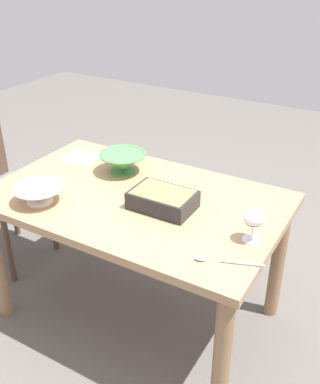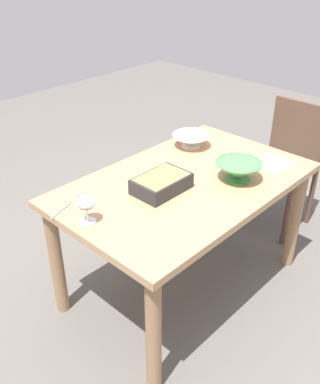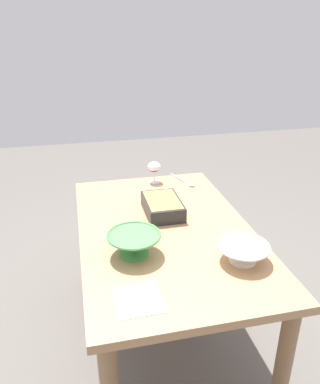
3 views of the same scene
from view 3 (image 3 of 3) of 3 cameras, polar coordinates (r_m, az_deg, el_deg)
ground_plane at (r=2.38m, az=0.67°, el=-20.80°), size 8.00×8.00×0.00m
dining_table at (r=1.99m, az=0.76°, el=-8.06°), size 1.38×0.86×0.73m
wine_glass at (r=2.44m, az=-0.90°, el=3.63°), size 0.09×0.09×0.14m
casserole_dish at (r=2.06m, az=0.38°, el=-2.07°), size 0.28×0.19×0.08m
mixing_bowl at (r=1.71m, az=12.42°, el=-8.78°), size 0.23×0.23×0.08m
small_bowl at (r=1.71m, az=-3.93°, el=-7.70°), size 0.24×0.24×0.11m
serving_spoon at (r=2.46m, az=4.04°, el=1.46°), size 0.25×0.11×0.01m
napkin at (r=1.49m, az=-3.34°, el=-15.83°), size 0.20×0.18×0.00m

